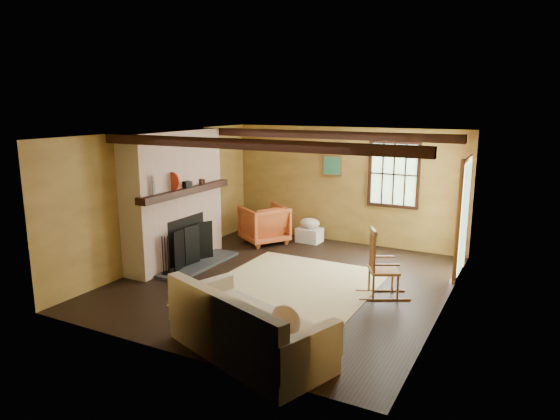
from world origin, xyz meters
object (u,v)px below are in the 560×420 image
Objects in this scene: rocking_chair at (381,268)px; sofa at (246,332)px; fireplace at (175,203)px; armchair at (264,224)px; laundry_basket at (310,235)px.

rocking_chair is 2.66m from sofa.
fireplace reaches higher than sofa.
sofa is at bearing 60.61° from armchair.
laundry_basket is (1.59, 2.37, -0.95)m from fireplace.
fireplace is 4.80× the size of laundry_basket.
sofa is 4.81m from armchair.
fireplace is 2.76× the size of armchair.
fireplace is at bearing 160.73° from sofa.
fireplace is 2.15m from armchair.
rocking_chair is at bearing -45.61° from laundry_basket.
laundry_basket is (-2.20, 2.25, -0.30)m from rocking_chair.
fireplace reaches higher than laundry_basket.
armchair is at bearing 136.88° from sofa.
sofa is at bearing 134.06° from rocking_chair.
armchair is at bearing 32.16° from rocking_chair.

